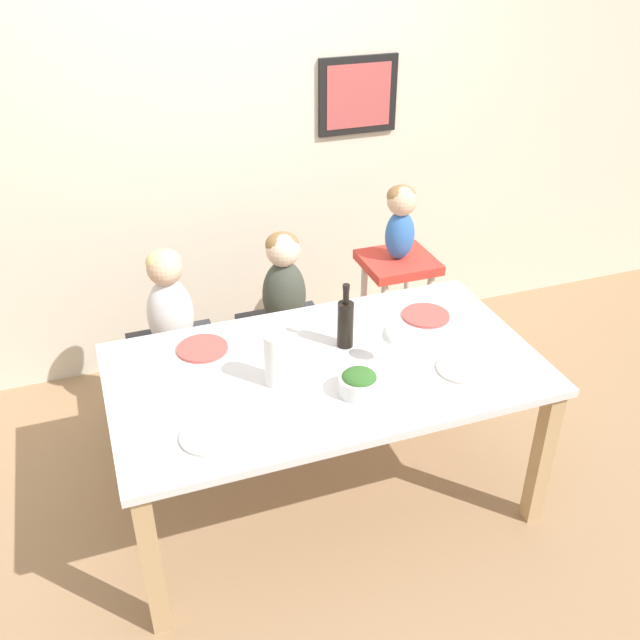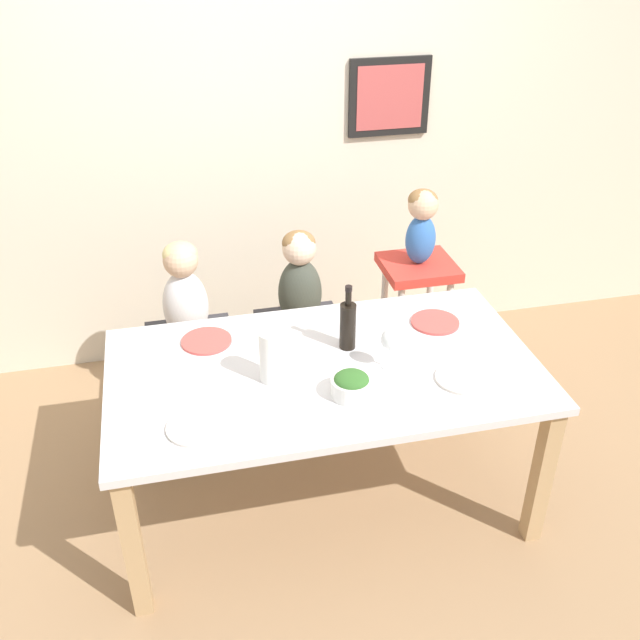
# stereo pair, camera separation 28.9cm
# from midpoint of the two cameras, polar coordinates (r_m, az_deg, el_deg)

# --- Properties ---
(ground_plane) EXTENTS (14.00, 14.00, 0.00)m
(ground_plane) POSITION_cam_midpoint_polar(r_m,az_deg,el_deg) (3.40, 2.79, -13.96)
(ground_plane) COLOR #9E7A56
(wall_back) EXTENTS (10.00, 0.09, 2.70)m
(wall_back) POSITION_cam_midpoint_polar(r_m,az_deg,el_deg) (3.91, -2.33, 15.46)
(wall_back) COLOR beige
(wall_back) RESTS_ON ground_plane
(dining_table) EXTENTS (1.76, 0.98, 0.73)m
(dining_table) POSITION_cam_midpoint_polar(r_m,az_deg,el_deg) (2.98, 3.11, -5.16)
(dining_table) COLOR silver
(dining_table) RESTS_ON ground_plane
(chair_far_left) EXTENTS (0.44, 0.41, 0.47)m
(chair_far_left) POSITION_cam_midpoint_polar(r_m,az_deg,el_deg) (3.67, -8.11, -2.40)
(chair_far_left) COLOR silver
(chair_far_left) RESTS_ON ground_plane
(chair_far_center) EXTENTS (0.44, 0.41, 0.47)m
(chair_far_center) POSITION_cam_midpoint_polar(r_m,az_deg,el_deg) (3.75, 0.65, -1.33)
(chair_far_center) COLOR silver
(chair_far_center) RESTS_ON ground_plane
(chair_right_highchair) EXTENTS (0.37, 0.35, 0.76)m
(chair_right_highchair) POSITION_cam_midpoint_polar(r_m,az_deg,el_deg) (3.82, 9.88, 2.34)
(chair_right_highchair) COLOR silver
(chair_right_highchair) RESTS_ON ground_plane
(person_child_left) EXTENTS (0.22, 0.19, 0.52)m
(person_child_left) POSITION_cam_midpoint_polar(r_m,az_deg,el_deg) (3.50, -8.53, 2.30)
(person_child_left) COLOR silver
(person_child_left) RESTS_ON chair_far_left
(person_child_center) EXTENTS (0.22, 0.19, 0.52)m
(person_child_center) POSITION_cam_midpoint_polar(r_m,az_deg,el_deg) (3.57, 0.68, 3.33)
(person_child_center) COLOR #3D4238
(person_child_center) RESTS_ON chair_far_center
(person_baby_right) EXTENTS (0.16, 0.16, 0.39)m
(person_baby_right) POSITION_cam_midpoint_polar(r_m,az_deg,el_deg) (3.65, 10.43, 7.74)
(person_baby_right) COLOR #3366B2
(person_baby_right) RESTS_ON chair_right_highchair
(wine_bottle) EXTENTS (0.07, 0.07, 0.30)m
(wine_bottle) POSITION_cam_midpoint_polar(r_m,az_deg,el_deg) (3.00, 5.00, -0.40)
(wine_bottle) COLOR black
(wine_bottle) RESTS_ON dining_table
(paper_towel_roll) EXTENTS (0.10, 0.10, 0.22)m
(paper_towel_roll) POSITION_cam_midpoint_polar(r_m,az_deg,el_deg) (2.79, -0.90, -3.00)
(paper_towel_roll) COLOR white
(paper_towel_roll) RESTS_ON dining_table
(wine_glass_near) EXTENTS (0.07, 0.07, 0.18)m
(wine_glass_near) POSITION_cam_midpoint_polar(r_m,az_deg,el_deg) (2.88, 8.49, -1.70)
(wine_glass_near) COLOR white
(wine_glass_near) RESTS_ON dining_table
(salad_bowl_large) EXTENTS (0.16, 0.16, 0.10)m
(salad_bowl_large) POSITION_cam_midpoint_polar(r_m,az_deg,el_deg) (2.75, 5.56, -5.28)
(salad_bowl_large) COLOR white
(salad_bowl_large) RESTS_ON dining_table
(dinner_plate_front_left) EXTENTS (0.22, 0.22, 0.01)m
(dinner_plate_front_left) POSITION_cam_midpoint_polar(r_m,az_deg,el_deg) (2.63, -6.78, -8.63)
(dinner_plate_front_left) COLOR silver
(dinner_plate_front_left) RESTS_ON dining_table
(dinner_plate_back_left) EXTENTS (0.22, 0.22, 0.01)m
(dinner_plate_back_left) POSITION_cam_midpoint_polar(r_m,az_deg,el_deg) (3.09, -6.45, -1.76)
(dinner_plate_back_left) COLOR #D14C47
(dinner_plate_back_left) RESTS_ON dining_table
(dinner_plate_back_right) EXTENTS (0.22, 0.22, 0.01)m
(dinner_plate_back_right) POSITION_cam_midpoint_polar(r_m,az_deg,el_deg) (3.28, 11.70, -0.25)
(dinner_plate_back_right) COLOR #D14C47
(dinner_plate_back_right) RESTS_ON dining_table
(dinner_plate_front_right) EXTENTS (0.22, 0.22, 0.01)m
(dinner_plate_front_right) POSITION_cam_midpoint_polar(r_m,az_deg,el_deg) (2.94, 14.13, -4.65)
(dinner_plate_front_right) COLOR silver
(dinner_plate_front_right) RESTS_ON dining_table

